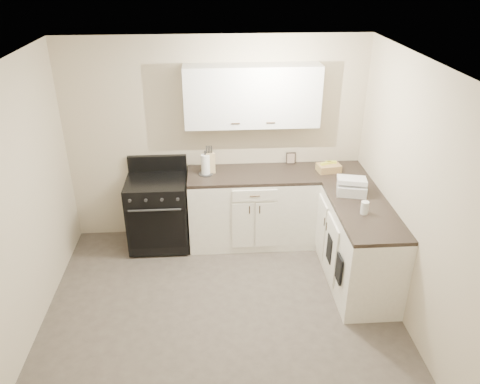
{
  "coord_description": "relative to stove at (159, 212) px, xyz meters",
  "views": [
    {
      "loc": [
        -0.07,
        -3.56,
        3.29
      ],
      "look_at": [
        0.23,
        0.85,
        1.03
      ],
      "focal_mm": 35.0,
      "sensor_mm": 36.0,
      "label": 1
    }
  ],
  "objects": [
    {
      "name": "wicker_basket",
      "position": [
        2.07,
        0.02,
        0.52
      ],
      "size": [
        0.29,
        0.22,
        0.09
      ],
      "primitive_type": "cube",
      "rotation": [
        0.0,
        0.0,
        0.15
      ],
      "color": "tan",
      "rests_on": "countertop_right"
    },
    {
      "name": "upper_cabinets",
      "position": [
        1.15,
        0.18,
        1.38
      ],
      "size": [
        1.55,
        0.3,
        0.7
      ],
      "primitive_type": "cube",
      "color": "white",
      "rests_on": "wall_back"
    },
    {
      "name": "countertop_grill",
      "position": [
        2.19,
        -0.55,
        0.54
      ],
      "size": [
        0.37,
        0.36,
        0.11
      ],
      "primitive_type": "cube",
      "rotation": [
        0.0,
        0.0,
        -0.24
      ],
      "color": "silver",
      "rests_on": "countertop_right"
    },
    {
      "name": "wall_front",
      "position": [
        0.73,
        -3.28,
        0.79
      ],
      "size": [
        3.6,
        0.0,
        3.6
      ],
      "primitive_type": "plane",
      "rotation": [
        -1.57,
        0.0,
        0.0
      ],
      "color": "beige",
      "rests_on": "ground"
    },
    {
      "name": "floor",
      "position": [
        0.73,
        -1.48,
        -0.46
      ],
      "size": [
        3.6,
        3.6,
        0.0
      ],
      "primitive_type": "plane",
      "color": "#473F38",
      "rests_on": "ground"
    },
    {
      "name": "wall_back",
      "position": [
        0.73,
        0.32,
        0.79
      ],
      "size": [
        3.6,
        0.0,
        3.6
      ],
      "primitive_type": "plane",
      "rotation": [
        1.57,
        0.0,
        0.0
      ],
      "color": "beige",
      "rests_on": "ground"
    },
    {
      "name": "stove",
      "position": [
        0.0,
        0.0,
        0.0
      ],
      "size": [
        0.72,
        0.61,
        0.87
      ],
      "primitive_type": "cube",
      "color": "black",
      "rests_on": "floor"
    },
    {
      "name": "oven_mitt_near",
      "position": [
        1.9,
        -1.3,
        0.02
      ],
      "size": [
        0.02,
        0.17,
        0.3
      ],
      "primitive_type": "cube",
      "color": "black",
      "rests_on": "base_cabinets_right"
    },
    {
      "name": "glass_jar",
      "position": [
        2.19,
        -1.02,
        0.55
      ],
      "size": [
        0.08,
        0.08,
        0.13
      ],
      "primitive_type": "cylinder",
      "rotation": [
        0.0,
        0.0,
        -0.05
      ],
      "color": "silver",
      "rests_on": "countertop_right"
    },
    {
      "name": "knife_block",
      "position": [
        0.64,
        0.09,
        0.6
      ],
      "size": [
        0.14,
        0.13,
        0.25
      ],
      "primitive_type": "cube",
      "rotation": [
        0.0,
        0.0,
        0.28
      ],
      "color": "tan",
      "rests_on": "countertop_back"
    },
    {
      "name": "wall_left",
      "position": [
        -1.07,
        -1.48,
        0.79
      ],
      "size": [
        0.0,
        3.6,
        3.6
      ],
      "primitive_type": "plane",
      "rotation": [
        1.57,
        0.0,
        1.57
      ],
      "color": "beige",
      "rests_on": "ground"
    },
    {
      "name": "ceiling",
      "position": [
        0.73,
        -1.48,
        2.04
      ],
      "size": [
        3.6,
        3.6,
        0.0
      ],
      "primitive_type": "plane",
      "color": "white",
      "rests_on": "wall_back"
    },
    {
      "name": "paper_towel",
      "position": [
        0.59,
        0.04,
        0.6
      ],
      "size": [
        0.11,
        0.11,
        0.25
      ],
      "primitive_type": "cylinder",
      "rotation": [
        0.0,
        0.0,
        0.07
      ],
      "color": "white",
      "rests_on": "countertop_back"
    },
    {
      "name": "oven_mitt_far",
      "position": [
        1.9,
        -0.92,
        0.0
      ],
      "size": [
        0.02,
        0.17,
        0.3
      ],
      "primitive_type": "cube",
      "color": "black",
      "rests_on": "base_cabinets_right"
    },
    {
      "name": "countertop_back",
      "position": [
        1.15,
        0.02,
        0.46
      ],
      "size": [
        1.55,
        0.6,
        0.04
      ],
      "primitive_type": "cube",
      "color": "black",
      "rests_on": "base_cabinets_back"
    },
    {
      "name": "countertop_right",
      "position": [
        2.23,
        -0.63,
        0.46
      ],
      "size": [
        0.6,
        1.9,
        0.04
      ],
      "primitive_type": "cube",
      "color": "black",
      "rests_on": "base_cabinets_right"
    },
    {
      "name": "base_cabinets_back",
      "position": [
        1.15,
        0.02,
        -0.01
      ],
      "size": [
        1.55,
        0.6,
        0.9
      ],
      "primitive_type": "cube",
      "color": "white",
      "rests_on": "floor"
    },
    {
      "name": "wall_right",
      "position": [
        2.53,
        -1.48,
        0.79
      ],
      "size": [
        0.0,
        3.6,
        3.6
      ],
      "primitive_type": "plane",
      "rotation": [
        1.57,
        0.0,
        -1.57
      ],
      "color": "beige",
      "rests_on": "ground"
    },
    {
      "name": "base_cabinets_right",
      "position": [
        2.23,
        -0.63,
        -0.01
      ],
      "size": [
        0.6,
        1.9,
        0.9
      ],
      "primitive_type": "cube",
      "color": "white",
      "rests_on": "floor"
    },
    {
      "name": "picture_frame",
      "position": [
        1.65,
        0.28,
        0.55
      ],
      "size": [
        0.12,
        0.04,
        0.15
      ],
      "primitive_type": "cube",
      "rotation": [
        -0.14,
        0.0,
        -0.01
      ],
      "color": "black",
      "rests_on": "countertop_back"
    }
  ]
}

